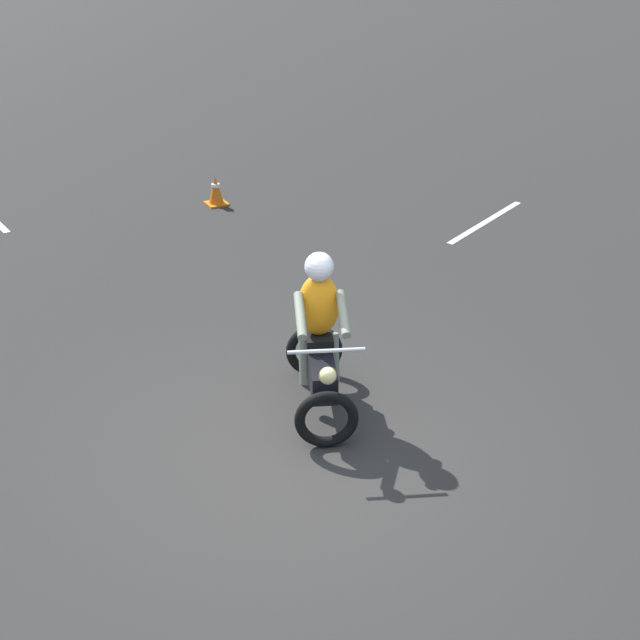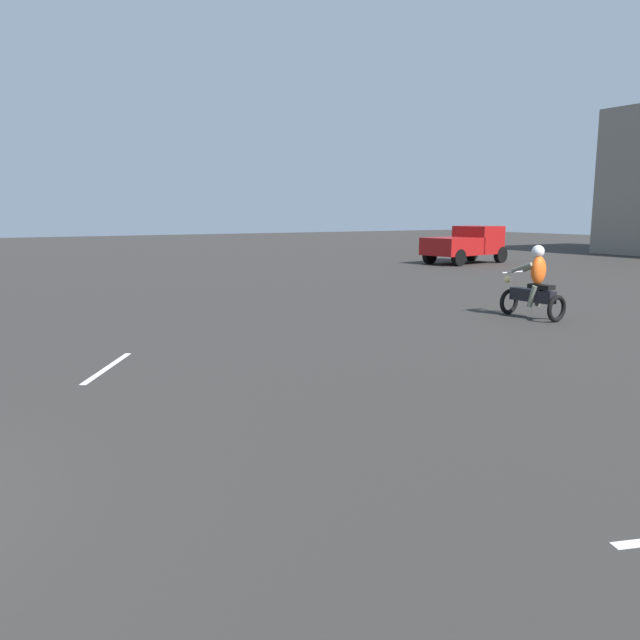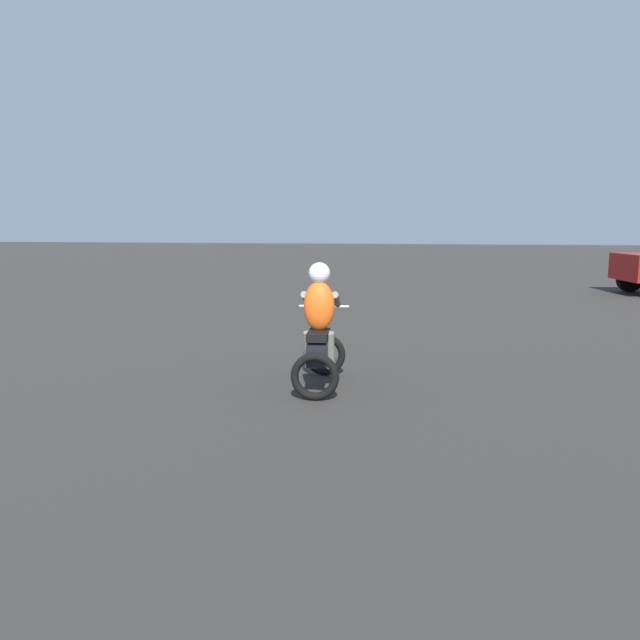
# 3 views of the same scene
# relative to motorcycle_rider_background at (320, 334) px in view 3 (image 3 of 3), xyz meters

# --- Properties ---
(motorcycle_rider_background) EXTENTS (1.53, 0.73, 1.66)m
(motorcycle_rider_background) POSITION_rel_motorcycle_rider_background_xyz_m (0.00, 0.00, 0.00)
(motorcycle_rider_background) COLOR black
(motorcycle_rider_background) RESTS_ON ground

